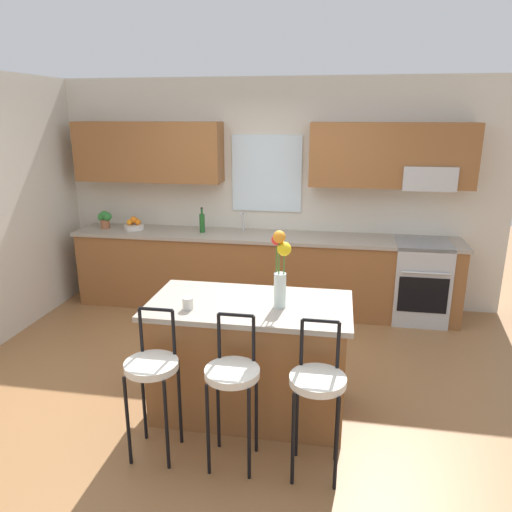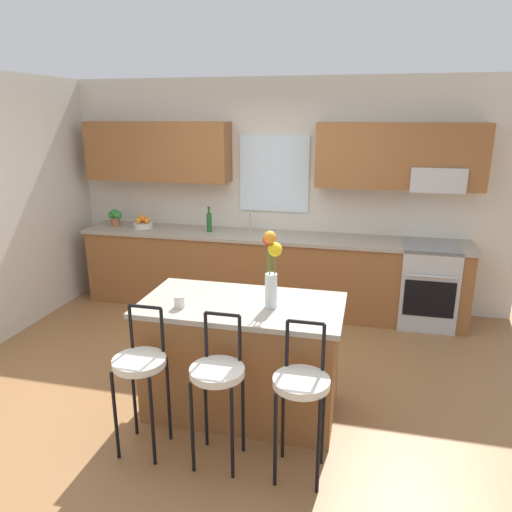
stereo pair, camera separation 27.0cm
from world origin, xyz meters
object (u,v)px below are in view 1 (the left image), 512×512
at_px(bar_stool_far, 318,387).
at_px(mug_ceramic, 188,303).
at_px(bottle_olive_oil, 202,223).
at_px(potted_plant_small, 105,218).
at_px(oven_range, 419,281).
at_px(bar_stool_middle, 233,379).
at_px(flower_vase, 280,266).
at_px(fruit_bowl_oranges, 134,225).
at_px(bar_stool_near, 152,371).
at_px(kitchen_island, 250,357).

xyz_separation_m(bar_stool_far, mug_ceramic, (-0.97, 0.42, 0.33)).
bearing_deg(bottle_olive_oil, potted_plant_small, -179.98).
bearing_deg(bottle_olive_oil, mug_ceramic, -76.62).
bearing_deg(oven_range, potted_plant_small, 179.63).
bearing_deg(bar_stool_far, bar_stool_middle, 180.00).
height_order(flower_vase, mug_ceramic, flower_vase).
bearing_deg(mug_ceramic, bottle_olive_oil, 103.38).
height_order(bar_stool_far, bottle_olive_oil, bottle_olive_oil).
relative_size(fruit_bowl_oranges, bottle_olive_oil, 0.79).
xyz_separation_m(bar_stool_near, fruit_bowl_oranges, (-1.29, 2.74, 0.34)).
xyz_separation_m(fruit_bowl_oranges, bottle_olive_oil, (0.87, -0.00, 0.06)).
bearing_deg(bar_stool_middle, bar_stool_near, 180.00).
bearing_deg(bar_stool_middle, fruit_bowl_oranges, 123.93).
bearing_deg(bar_stool_near, kitchen_island, 48.25).
bearing_deg(bottle_olive_oil, fruit_bowl_oranges, 179.79).
relative_size(mug_ceramic, potted_plant_small, 0.41).
distance_m(kitchen_island, bar_stool_far, 0.84).
height_order(bar_stool_middle, flower_vase, flower_vase).
distance_m(bar_stool_near, bottle_olive_oil, 2.80).
bearing_deg(bar_stool_near, bar_stool_middle, 0.00).
bearing_deg(fruit_bowl_oranges, mug_ceramic, -58.49).
relative_size(bar_stool_far, bottle_olive_oil, 3.45).
height_order(bar_stool_near, flower_vase, flower_vase).
height_order(bar_stool_middle, mug_ceramic, bar_stool_middle).
relative_size(oven_range, flower_vase, 1.58).
height_order(kitchen_island, flower_vase, flower_vase).
distance_m(bar_stool_middle, fruit_bowl_oranges, 3.32).
bearing_deg(bar_stool_middle, oven_range, 59.84).
height_order(oven_range, flower_vase, flower_vase).
relative_size(oven_range, fruit_bowl_oranges, 3.83).
distance_m(kitchen_island, fruit_bowl_oranges, 2.86).
bearing_deg(mug_ceramic, bar_stool_middle, -44.99).
distance_m(mug_ceramic, bottle_olive_oil, 2.38).
xyz_separation_m(bar_stool_far, flower_vase, (-0.32, 0.58, 0.60)).
distance_m(mug_ceramic, fruit_bowl_oranges, 2.72).
height_order(bar_stool_near, bar_stool_middle, same).
xyz_separation_m(oven_range, bar_stool_far, (-1.03, -2.71, 0.18)).
bearing_deg(bar_stool_far, oven_range, 69.28).
xyz_separation_m(kitchen_island, fruit_bowl_oranges, (-1.84, 2.12, 0.51)).
bearing_deg(bar_stool_middle, potted_plant_small, 129.05).
xyz_separation_m(bar_stool_far, bottle_olive_oil, (-1.52, 2.74, 0.40)).
relative_size(bar_stool_near, bar_stool_far, 1.00).
distance_m(oven_range, bottle_olive_oil, 2.61).
bearing_deg(fruit_bowl_oranges, bar_stool_middle, -56.07).
distance_m(oven_range, flower_vase, 2.64).
height_order(kitchen_island, fruit_bowl_oranges, fruit_bowl_oranges).
bearing_deg(oven_range, bar_stool_far, -110.72).
distance_m(oven_range, bar_stool_middle, 3.14).
bearing_deg(oven_range, fruit_bowl_oranges, 179.53).
bearing_deg(flower_vase, fruit_bowl_oranges, 133.87).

